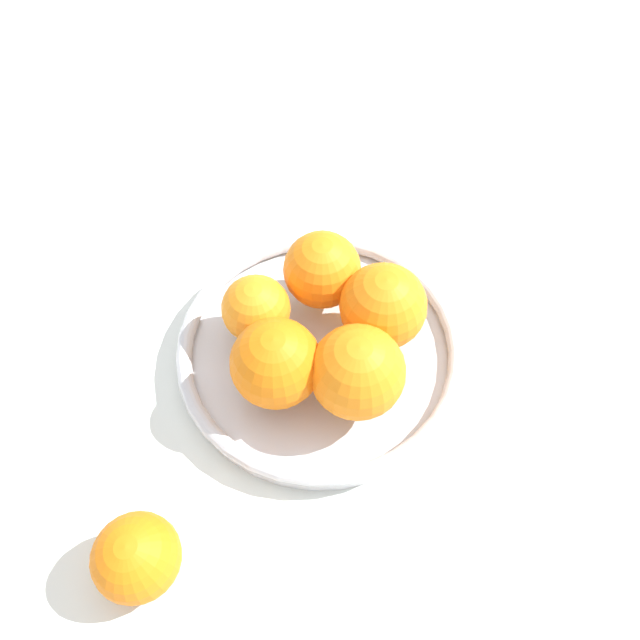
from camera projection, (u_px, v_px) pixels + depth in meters
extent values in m
plane|color=silver|center=(320.00, 358.00, 0.62)|extent=(4.00, 4.00, 0.00)
cylinder|color=silver|center=(320.00, 354.00, 0.61)|extent=(0.27, 0.27, 0.02)
torus|color=silver|center=(320.00, 346.00, 0.60)|extent=(0.28, 0.28, 0.01)
sphere|color=orange|center=(322.00, 270.00, 0.59)|extent=(0.07, 0.07, 0.07)
sphere|color=orange|center=(256.00, 309.00, 0.57)|extent=(0.06, 0.06, 0.06)
sphere|color=orange|center=(276.00, 363.00, 0.53)|extent=(0.08, 0.08, 0.08)
sphere|color=orange|center=(358.00, 372.00, 0.53)|extent=(0.08, 0.08, 0.08)
sphere|color=orange|center=(383.00, 306.00, 0.57)|extent=(0.08, 0.08, 0.08)
sphere|color=orange|center=(137.00, 557.00, 0.48)|extent=(0.07, 0.07, 0.07)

